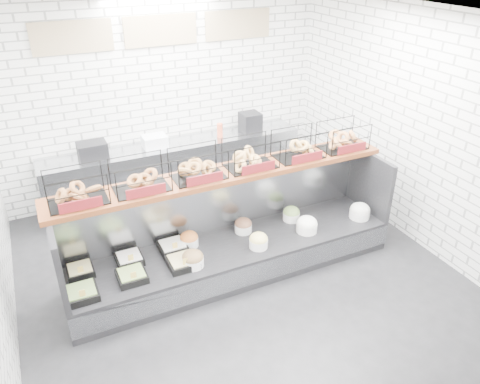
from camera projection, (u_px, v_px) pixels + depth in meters
ground at (244, 283)px, 5.60m from camera, size 5.50×5.50×0.00m
room_shell at (221, 103)px, 5.10m from camera, size 5.02×5.51×3.01m
display_case at (231, 246)px, 5.71m from camera, size 4.00×0.90×1.20m
bagel_shelf at (225, 162)px, 5.35m from camera, size 4.10×0.50×0.40m
prep_counter at (177, 169)px, 7.30m from camera, size 4.00×0.60×1.20m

